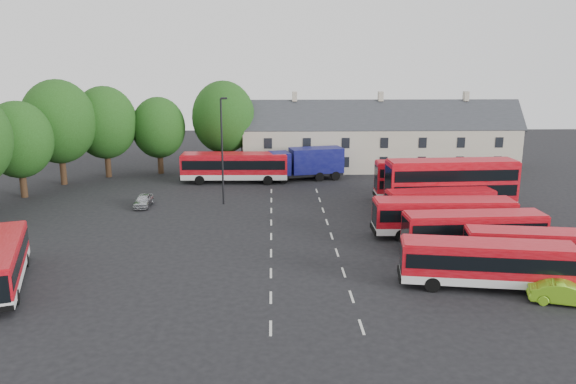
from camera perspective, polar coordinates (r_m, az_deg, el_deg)
name	(u,v)px	position (r m, az deg, el deg)	size (l,w,h in m)	color
ground	(271,245)	(44.47, -1.73, -5.35)	(140.00, 140.00, 0.00)	black
lane_markings	(301,236)	(46.42, 1.37, -4.52)	(5.15, 33.80, 0.01)	beige
treeline	(80,130)	(65.34, -20.35, 5.96)	(29.92, 32.59, 12.01)	black
terrace_houses	(379,140)	(74.12, 9.22, 5.25)	(35.70, 7.13, 10.06)	beige
bus_row_a	(487,261)	(38.02, 19.59, -6.61)	(11.04, 4.12, 3.05)	silver
bus_row_b	(537,246)	(42.85, 24.01, -5.01)	(9.90, 3.60, 2.74)	silver
bus_row_c	(474,228)	(44.83, 18.35, -3.49)	(10.67, 2.85, 2.99)	silver
bus_row_d	(443,214)	(47.46, 15.51, -2.20)	(11.33, 2.77, 3.20)	silver
bus_row_e	(440,202)	(52.54, 15.18, -0.95)	(9.97, 3.39, 2.76)	silver
bus_dd_south	(451,182)	(55.27, 16.22, 0.95)	(12.31, 3.45, 4.99)	silver
bus_dd_north	(425,178)	(58.89, 13.72, 1.36)	(10.04, 2.51, 4.10)	silver
bus_west	(1,261)	(40.52, -27.12, -6.23)	(5.44, 10.52, 2.91)	silver
bus_north	(235,165)	(65.78, -5.45, 2.74)	(12.34, 3.11, 3.47)	silver
box_truck	(307,162)	(67.07, 1.97, 3.05)	(9.09, 4.62, 3.81)	black
silver_car	(144,200)	(57.05, -14.46, -0.84)	(1.47, 3.66, 1.25)	#AFB1B7
lime_car	(565,293)	(37.92, 26.30, -9.18)	(1.45, 4.17, 1.37)	#79BC1D
lamppost	(222,148)	(55.54, -6.69, 4.43)	(0.73, 0.28, 10.61)	black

